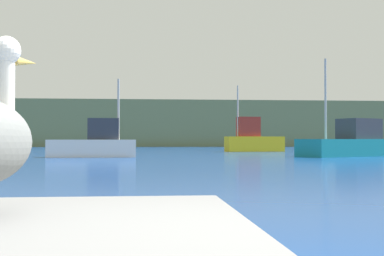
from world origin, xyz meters
name	(u,v)px	position (x,y,z in m)	size (l,w,h in m)	color
hillside_backdrop	(144,124)	(0.00, 71.86, 3.01)	(140.00, 11.49, 6.02)	#6B7A51
fishing_boat_teal	(353,143)	(11.38, 26.97, 0.73)	(6.90, 4.78, 5.31)	teal
fishing_boat_white	(95,143)	(-2.89, 26.68, 0.72)	(4.65, 1.31, 4.17)	white
fishing_boat_yellow	(253,139)	(8.15, 38.75, 0.95)	(4.66, 1.91, 5.07)	yellow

